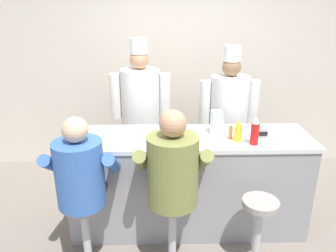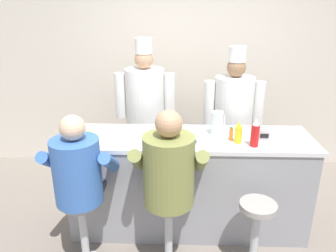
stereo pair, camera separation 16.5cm
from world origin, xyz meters
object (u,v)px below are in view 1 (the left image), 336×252
at_px(water_pitcher_clear, 216,122).
at_px(coffee_mug_white, 142,132).
at_px(diner_seated_olive, 172,173).
at_px(hot_sauce_bottle_orange, 231,133).
at_px(cook_in_whites_far, 228,115).
at_px(ketchup_bottle_red, 255,132).
at_px(cereal_bowl, 164,141).
at_px(diner_seated_blue, 81,176).
at_px(cook_in_whites_near, 141,108).
at_px(empty_stool_round, 258,222).
at_px(mustard_bottle_yellow, 238,131).
at_px(breakfast_plate, 87,136).
at_px(coffee_mug_blue, 189,142).
at_px(napkin_dispenser_chrome, 262,132).

bearing_deg(water_pitcher_clear, coffee_mug_white, -175.66).
bearing_deg(diner_seated_olive, hot_sauce_bottle_orange, 40.02).
bearing_deg(cook_in_whites_far, water_pitcher_clear, -111.40).
relative_size(ketchup_bottle_red, hot_sauce_bottle_orange, 2.00).
xyz_separation_m(cereal_bowl, diner_seated_blue, (-0.68, -0.39, -0.14)).
relative_size(cook_in_whites_near, cook_in_whites_far, 1.04).
relative_size(coffee_mug_white, empty_stool_round, 0.19).
relative_size(water_pitcher_clear, empty_stool_round, 0.35).
xyz_separation_m(mustard_bottle_yellow, diner_seated_olive, (-0.62, -0.42, -0.19)).
xyz_separation_m(breakfast_plate, coffee_mug_white, (0.53, 0.01, 0.03)).
height_order(breakfast_plate, cook_in_whites_near, cook_in_whites_near).
bearing_deg(ketchup_bottle_red, coffee_mug_blue, -177.14).
xyz_separation_m(water_pitcher_clear, coffee_mug_white, (-0.71, -0.05, -0.07)).
bearing_deg(cook_in_whites_far, ketchup_bottle_red, -87.56).
bearing_deg(coffee_mug_white, breakfast_plate, -179.38).
xyz_separation_m(water_pitcher_clear, cook_in_whites_near, (-0.77, 0.82, -0.11)).
bearing_deg(hot_sauce_bottle_orange, breakfast_plate, 176.52).
bearing_deg(cereal_bowl, hot_sauce_bottle_orange, 7.31).
xyz_separation_m(hot_sauce_bottle_orange, diner_seated_olive, (-0.56, -0.47, -0.16)).
bearing_deg(mustard_bottle_yellow, coffee_mug_white, 171.04).
relative_size(breakfast_plate, cook_in_whites_far, 0.15).
relative_size(cereal_bowl, napkin_dispenser_chrome, 1.12).
xyz_separation_m(ketchup_bottle_red, empty_stool_round, (-0.01, -0.38, -0.68)).
bearing_deg(diner_seated_blue, water_pitcher_clear, 27.50).
relative_size(coffee_mug_white, diner_seated_blue, 0.09).
distance_m(coffee_mug_blue, coffee_mug_white, 0.49).
relative_size(breakfast_plate, coffee_mug_white, 2.22).
bearing_deg(ketchup_bottle_red, empty_stool_round, -91.59).
relative_size(diner_seated_olive, cook_in_whites_far, 0.82).
bearing_deg(cereal_bowl, empty_stool_round, -28.18).
distance_m(cereal_bowl, empty_stool_round, 1.08).
xyz_separation_m(water_pitcher_clear, diner_seated_olive, (-0.44, -0.61, -0.21)).
bearing_deg(mustard_bottle_yellow, diner_seated_olive, -145.85).
distance_m(ketchup_bottle_red, coffee_mug_white, 1.04).
height_order(mustard_bottle_yellow, empty_stool_round, mustard_bottle_yellow).
height_order(hot_sauce_bottle_orange, napkin_dispenser_chrome, hot_sauce_bottle_orange).
relative_size(ketchup_bottle_red, breakfast_plate, 0.96).
xyz_separation_m(hot_sauce_bottle_orange, water_pitcher_clear, (-0.12, 0.14, 0.05)).
distance_m(hot_sauce_bottle_orange, diner_seated_olive, 0.75).
bearing_deg(diner_seated_blue, cook_in_whites_far, 41.72).
xyz_separation_m(ketchup_bottle_red, napkin_dispenser_chrome, (0.11, 0.14, -0.06)).
height_order(water_pitcher_clear, napkin_dispenser_chrome, water_pitcher_clear).
xyz_separation_m(empty_stool_round, cook_in_whites_near, (-1.07, 1.47, 0.57)).
height_order(breakfast_plate, diner_seated_olive, diner_seated_olive).
height_order(ketchup_bottle_red, cook_in_whites_near, cook_in_whites_near).
bearing_deg(ketchup_bottle_red, diner_seated_olive, -155.21).
bearing_deg(diner_seated_blue, diner_seated_olive, 0.20).
bearing_deg(water_pitcher_clear, mustard_bottle_yellow, -48.23).
bearing_deg(hot_sauce_bottle_orange, cook_in_whites_near, 132.76).
xyz_separation_m(mustard_bottle_yellow, coffee_mug_white, (-0.89, 0.14, -0.05)).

